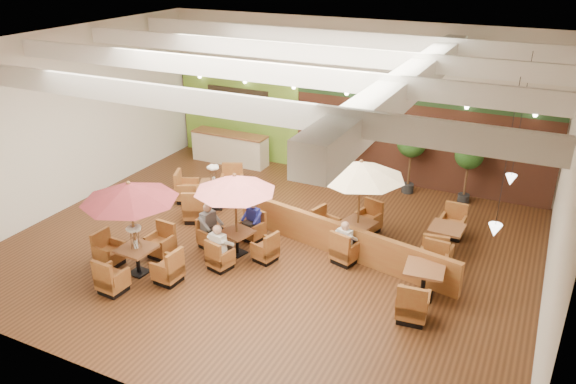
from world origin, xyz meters
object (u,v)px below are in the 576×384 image
Objects in this scene: table_2 at (358,184)px; diner_1 at (252,217)px; table_5 at (445,240)px; topiary_2 at (469,158)px; service_counter at (230,148)px; table_1 at (235,199)px; topiary_0 at (351,135)px; topiary_1 at (412,145)px; diner_2 at (210,222)px; table_0 at (132,212)px; diner_3 at (346,238)px; diner_4 at (346,237)px; diner_0 at (219,243)px; booth_divider at (340,239)px; table_3 at (207,193)px; table_4 at (423,283)px.

diner_1 is at bearing -145.78° from table_2.
diner_1 is at bearing -159.20° from table_5.
topiary_2 is (-0.12, 3.53, 1.18)m from table_5.
table_1 reaches higher than service_counter.
topiary_2 is (3.94, 0.00, -0.19)m from topiary_0.
diner_2 is (-3.95, -6.08, -0.90)m from topiary_1.
table_0 is 5.45m from diner_3.
service_counter is at bearing 154.82° from diner_3.
topiary_0 is at bearing 176.34° from diner_2.
topiary_2 is 2.72× the size of diner_4.
diner_0 is 1.22m from diner_2.
table_1 is at bearing -143.76° from booth_divider.
table_3 reaches higher than diner_0.
diner_4 is at bearing -37.41° from service_counter.
service_counter is 6.29m from diner_1.
table_1 is 2.91× the size of diner_0.
table_0 reaches higher than diner_0.
service_counter reaches higher than diner_3.
table_0 is 2.37m from diner_2.
table_5 is 2.86m from diner_4.
table_1 is at bearing -57.18° from service_counter.
table_4 is at bearing -55.75° from topiary_0.
table_3 is at bearing -131.46° from diner_2.
table_4 is 6.02m from topiary_2.
table_1 is 3.28× the size of diner_1.
table_3 is 1.44× the size of topiary_2.
table_5 is at bearing 82.89° from table_4.
diner_1 reaches higher than table_4.
topiary_1 reaches higher than diner_3.
table_3 is 3.91× the size of diner_4.
topiary_1 reaches higher than diner_1.
diner_4 is at bearing 38.98° from diner_0.
topiary_2 reaches higher than table_4.
service_counter is 0.44× the size of booth_divider.
topiary_2 is 2.53× the size of diner_0.
table_5 is 3.39× the size of diner_4.
topiary_1 is (-1.97, 3.53, 1.31)m from table_5.
table_0 is (-4.27, -3.12, 1.27)m from booth_divider.
table_3 is 2.77m from diner_1.
topiary_1 reaches higher than table_3.
table_0 is 3.04× the size of diner_2.
topiary_1 is 6.14m from diner_1.
topiary_1 is 3.19× the size of diner_3.
topiary_2 is (4.94, 6.08, -0.07)m from table_1.
table_4 is 5.07m from diner_1.
topiary_0 is at bearing 89.44° from diner_0.
diner_1 is at bearing 61.26° from table_0.
diner_4 is (6.58, -5.04, 0.16)m from service_counter.
diner_4 is (-2.26, -1.70, 0.38)m from table_5.
table_1 is 1.21m from diner_2.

